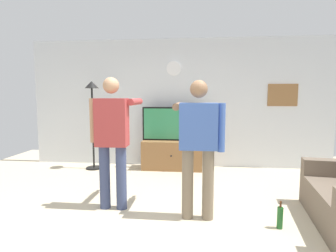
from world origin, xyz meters
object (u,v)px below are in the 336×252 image
object	(u,v)px
tv_stand	(172,155)
person_standing_nearer_couch	(198,141)
wall_clock	(174,68)
floor_lamp	(92,107)
beverage_bottle	(280,217)
person_standing_nearer_lamp	(112,135)
television	(173,124)
framed_picture	(283,95)

from	to	relation	value
tv_stand	person_standing_nearer_couch	xyz separation A→B (m)	(0.52, -2.26, 0.68)
wall_clock	floor_lamp	distance (m)	1.86
tv_stand	beverage_bottle	size ratio (longest dim) A/B	3.85
floor_lamp	beverage_bottle	bearing A→B (deg)	-36.53
person_standing_nearer_lamp	person_standing_nearer_couch	xyz separation A→B (m)	(1.13, -0.19, -0.02)
beverage_bottle	wall_clock	bearing A→B (deg)	118.16
person_standing_nearer_lamp	person_standing_nearer_couch	size ratio (longest dim) A/B	1.03
person_standing_nearer_couch	television	bearing A→B (deg)	102.77
television	person_standing_nearer_couch	size ratio (longest dim) A/B	0.73
person_standing_nearer_lamp	beverage_bottle	size ratio (longest dim) A/B	5.47
tv_stand	television	world-z (taller)	television
framed_picture	beverage_bottle	world-z (taller)	framed_picture
wall_clock	beverage_bottle	bearing A→B (deg)	-61.84
wall_clock	person_standing_nearer_couch	world-z (taller)	wall_clock
framed_picture	person_standing_nearer_couch	size ratio (longest dim) A/B	0.35
wall_clock	floor_lamp	xyz separation A→B (m)	(-1.62, -0.44, -0.79)
tv_stand	person_standing_nearer_lamp	size ratio (longest dim) A/B	0.70
television	framed_picture	size ratio (longest dim) A/B	2.11
person_standing_nearer_couch	beverage_bottle	distance (m)	1.27
framed_picture	floor_lamp	bearing A→B (deg)	-173.38
television	person_standing_nearer_lamp	size ratio (longest dim) A/B	0.71
tv_stand	beverage_bottle	distance (m)	2.85
person_standing_nearer_couch	floor_lamp	bearing A→B (deg)	135.53
television	person_standing_nearer_couch	world-z (taller)	person_standing_nearer_couch
person_standing_nearer_lamp	framed_picture	bearing A→B (deg)	39.89
tv_stand	framed_picture	world-z (taller)	framed_picture
floor_lamp	beverage_bottle	size ratio (longest dim) A/B	5.65
wall_clock	person_standing_nearer_couch	size ratio (longest dim) A/B	0.18
tv_stand	person_standing_nearer_couch	bearing A→B (deg)	-76.98
television	beverage_bottle	world-z (taller)	television
floor_lamp	beverage_bottle	xyz separation A→B (m)	(3.09, -2.29, -1.16)
framed_picture	person_standing_nearer_couch	world-z (taller)	framed_picture
floor_lamp	person_standing_nearer_lamp	world-z (taller)	floor_lamp
floor_lamp	person_standing_nearer_couch	size ratio (longest dim) A/B	1.06
tv_stand	person_standing_nearer_couch	size ratio (longest dim) A/B	0.72
person_standing_nearer_lamp	beverage_bottle	world-z (taller)	person_standing_nearer_lamp
floor_lamp	beverage_bottle	world-z (taller)	floor_lamp
person_standing_nearer_lamp	wall_clock	bearing A→B (deg)	75.69
tv_stand	beverage_bottle	world-z (taller)	tv_stand
television	person_standing_nearer_lamp	bearing A→B (deg)	-105.88
framed_picture	beverage_bottle	bearing A→B (deg)	-105.72
beverage_bottle	tv_stand	bearing A→B (deg)	120.92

